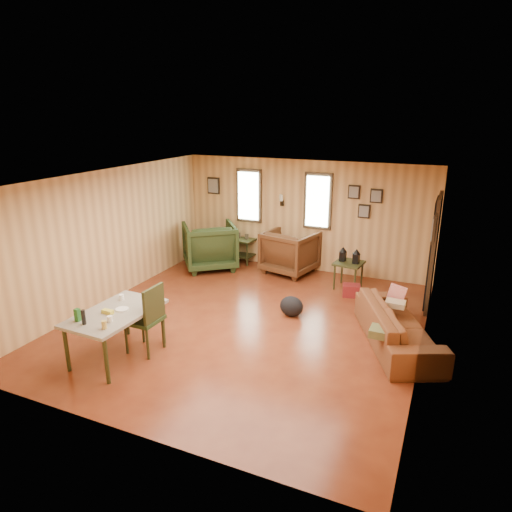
{
  "coord_description": "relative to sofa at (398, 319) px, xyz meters",
  "views": [
    {
      "loc": [
        2.93,
        -6.27,
        3.39
      ],
      "look_at": [
        0.0,
        0.4,
        1.05
      ],
      "focal_mm": 32.0,
      "sensor_mm": 36.0,
      "label": 1
    }
  ],
  "objects": [
    {
      "name": "backpack",
      "position": [
        -1.79,
        0.3,
        -0.23
      ],
      "size": [
        0.42,
        0.32,
        0.35
      ],
      "rotation": [
        0.0,
        0.0,
        0.04
      ],
      "color": "black",
      "rests_on": "ground"
    },
    {
      "name": "recliner_brown",
      "position": [
        -2.56,
        2.38,
        0.1
      ],
      "size": [
        1.18,
        1.13,
        1.03
      ],
      "primitive_type": "imported",
      "rotation": [
        0.0,
        0.0,
        2.92
      ],
      "color": "#512F18",
      "rests_on": "ground"
    },
    {
      "name": "side_table",
      "position": [
        -1.2,
        1.97,
        0.16
      ],
      "size": [
        0.58,
        0.58,
        0.84
      ],
      "rotation": [
        0.0,
        0.0,
        -0.12
      ],
      "color": "#313618",
      "rests_on": "ground"
    },
    {
      "name": "recliner_green",
      "position": [
        -4.3,
        1.95,
        0.15
      ],
      "size": [
        1.49,
        1.48,
        1.12
      ],
      "primitive_type": "imported",
      "rotation": [
        0.0,
        0.0,
        -2.48
      ],
      "color": "#283A1A",
      "rests_on": "ground"
    },
    {
      "name": "dining_table",
      "position": [
        -3.61,
        -1.99,
        0.23
      ],
      "size": [
        0.87,
        1.4,
        0.9
      ],
      "rotation": [
        0.0,
        0.0,
        -0.03
      ],
      "color": "gray",
      "rests_on": "ground"
    },
    {
      "name": "dining_chair",
      "position": [
        -3.28,
        -1.69,
        0.17
      ],
      "size": [
        0.48,
        0.48,
        1.03
      ],
      "rotation": [
        0.0,
        0.0,
        -0.02
      ],
      "color": "#283A1A",
      "rests_on": "ground"
    },
    {
      "name": "cooler",
      "position": [
        -1.04,
        1.58,
        -0.29
      ],
      "size": [
        0.37,
        0.31,
        0.23
      ],
      "rotation": [
        0.0,
        0.0,
        0.25
      ],
      "color": "maroon",
      "rests_on": "ground"
    },
    {
      "name": "end_table",
      "position": [
        -3.8,
        2.61,
        -0.02
      ],
      "size": [
        0.6,
        0.56,
        0.7
      ],
      "rotation": [
        0.0,
        0.0,
        -0.11
      ],
      "color": "#313618",
      "rests_on": "ground"
    },
    {
      "name": "room",
      "position": [
        -2.22,
        0.03,
        0.8
      ],
      "size": [
        5.54,
        6.04,
        2.44
      ],
      "color": "brown",
      "rests_on": "ground"
    },
    {
      "name": "sofa_pillows",
      "position": [
        -0.12,
        -0.05,
        0.08
      ],
      "size": [
        0.36,
        1.52,
        0.32
      ],
      "rotation": [
        0.0,
        0.0,
        -0.02
      ],
      "color": "brown",
      "rests_on": "sofa"
    },
    {
      "name": "sofa",
      "position": [
        0.0,
        0.0,
        0.0
      ],
      "size": [
        1.42,
        2.16,
        0.82
      ],
      "primitive_type": "imported",
      "rotation": [
        0.0,
        0.0,
        2.0
      ],
      "color": "brown",
      "rests_on": "ground"
    }
  ]
}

